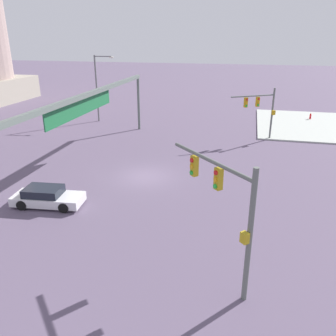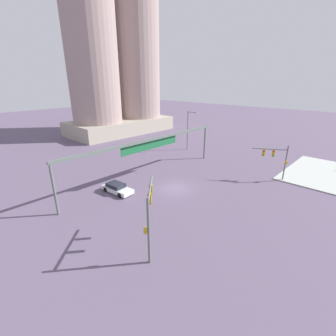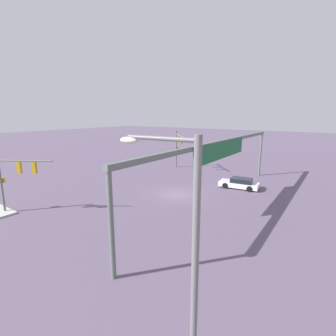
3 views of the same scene
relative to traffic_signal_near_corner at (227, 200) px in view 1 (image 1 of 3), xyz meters
name	(u,v)px [view 1 (image 1 of 3)]	position (x,y,z in m)	size (l,w,h in m)	color
ground_plane	(145,176)	(10.73, 6.77, -3.90)	(222.35, 222.35, 0.00)	#5D4F66
sidewalk_corner	(308,125)	(30.57, -7.64, -3.83)	(15.24, 11.92, 0.15)	#B2B8B0
traffic_signal_near_corner	(227,200)	(0.00, 0.00, 0.00)	(4.28, 3.85, 5.79)	#5E655E
traffic_signal_opposite_side	(261,106)	(22.73, -1.74, -0.40)	(2.58, 4.42, 5.25)	slate
streetlamp_curved_arm	(99,84)	(26.99, 17.43, 0.70)	(0.42, 2.49, 7.92)	slate
overhead_sign_gantry	(82,105)	(10.83, 11.60, 1.33)	(27.57, 0.43, 6.06)	#5A665F
sedan_car_approaching	(47,197)	(4.72, 11.43, -3.33)	(2.20, 4.53, 1.21)	silver
fire_hydrant_on_curb	(310,116)	(33.51, -8.23, -3.42)	(0.33, 0.22, 0.71)	red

